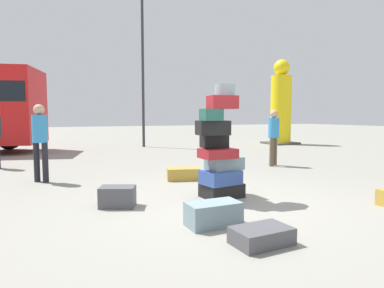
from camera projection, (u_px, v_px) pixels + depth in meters
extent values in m
plane|color=gray|center=(224.00, 204.00, 5.23)|extent=(80.00, 80.00, 0.00)
cube|color=black|center=(222.00, 190.00, 5.65)|extent=(0.69, 0.54, 0.24)
cube|color=#334F99|center=(221.00, 177.00, 5.58)|extent=(0.67, 0.54, 0.23)
cube|color=gray|center=(224.00, 163.00, 5.69)|extent=(0.59, 0.45, 0.22)
cube|color=maroon|center=(218.00, 153.00, 5.50)|extent=(0.58, 0.43, 0.16)
cube|color=black|center=(214.00, 141.00, 5.66)|extent=(0.47, 0.37, 0.23)
cube|color=black|center=(213.00, 128.00, 5.40)|extent=(0.56, 0.45, 0.24)
cube|color=#26594C|center=(211.00, 115.00, 5.25)|extent=(0.32, 0.24, 0.19)
cube|color=maroon|center=(222.00, 102.00, 5.35)|extent=(0.47, 0.38, 0.21)
cylinder|color=gray|center=(225.00, 90.00, 5.49)|extent=(0.34, 0.34, 0.20)
cube|color=#4C4C51|center=(118.00, 197.00, 5.05)|extent=(0.62, 0.52, 0.31)
cube|color=#B28C33|center=(183.00, 174.00, 7.19)|extent=(0.78, 0.58, 0.26)
cube|color=#4C4C51|center=(261.00, 236.00, 3.58)|extent=(0.65, 0.43, 0.19)
cube|color=gray|center=(213.00, 214.00, 4.19)|extent=(0.68, 0.37, 0.30)
cylinder|color=brown|center=(275.00, 151.00, 9.27)|extent=(0.12, 0.12, 0.78)
cylinder|color=brown|center=(272.00, 152.00, 9.10)|extent=(0.12, 0.12, 0.78)
cylinder|color=#338CCC|center=(274.00, 128.00, 9.13)|extent=(0.30, 0.30, 0.55)
sphere|color=tan|center=(274.00, 114.00, 9.10)|extent=(0.22, 0.22, 0.22)
cylinder|color=black|center=(37.00, 162.00, 6.95)|extent=(0.12, 0.12, 0.84)
cylinder|color=black|center=(45.00, 163.00, 6.88)|extent=(0.12, 0.12, 0.84)
cylinder|color=#338CCC|center=(40.00, 129.00, 6.85)|extent=(0.30, 0.30, 0.58)
sphere|color=tan|center=(39.00, 110.00, 6.82)|extent=(0.22, 0.22, 0.22)
cylinder|color=yellow|center=(281.00, 110.00, 16.25)|extent=(1.00, 1.00, 3.35)
sphere|color=yellow|center=(282.00, 68.00, 16.07)|extent=(0.78, 0.78, 0.78)
cube|color=#4C4C4C|center=(280.00, 143.00, 16.39)|extent=(1.41, 1.41, 0.10)
cylinder|color=black|center=(9.00, 139.00, 13.69)|extent=(0.93, 0.47, 0.90)
cylinder|color=#333338|center=(143.00, 74.00, 14.61)|extent=(0.12, 0.12, 6.47)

